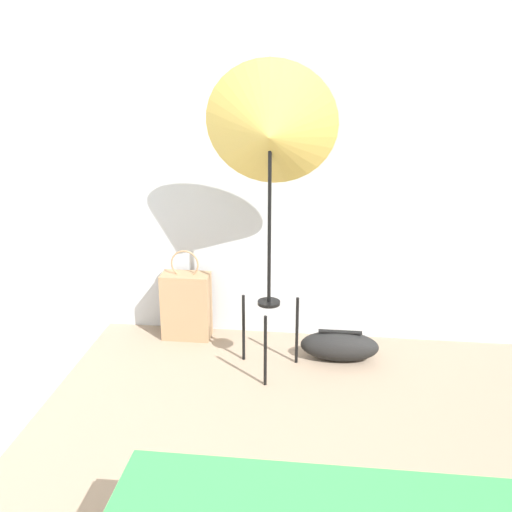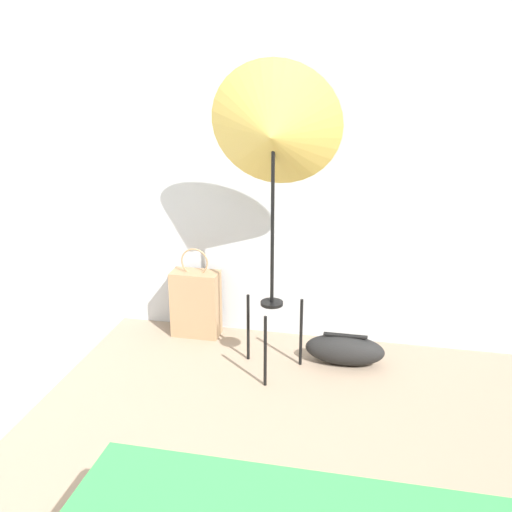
% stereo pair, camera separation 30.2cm
% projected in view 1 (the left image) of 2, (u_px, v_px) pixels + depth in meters
% --- Properties ---
extents(wall_back, '(8.00, 0.05, 2.60)m').
position_uv_depth(wall_back, '(351.00, 155.00, 3.92)').
color(wall_back, '#B7BCC1').
rests_on(wall_back, ground_plane).
extents(wall_side_left, '(0.05, 8.00, 2.60)m').
position_uv_depth(wall_side_left, '(14.00, 182.00, 3.10)').
color(wall_side_left, '#B7BCC1').
rests_on(wall_side_left, ground_plane).
extents(photo_umbrella, '(0.77, 0.42, 1.91)m').
position_uv_depth(photo_umbrella, '(270.00, 133.00, 3.38)').
color(photo_umbrella, black).
rests_on(photo_umbrella, ground_plane).
extents(tote_bag, '(0.34, 0.17, 0.65)m').
position_uv_depth(tote_bag, '(186.00, 305.00, 4.22)').
color(tote_bag, '#9E7A56').
rests_on(tote_bag, ground_plane).
extents(duffel_bag, '(0.51, 0.20, 0.21)m').
position_uv_depth(duffel_bag, '(339.00, 346.00, 3.94)').
color(duffel_bag, black).
rests_on(duffel_bag, ground_plane).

